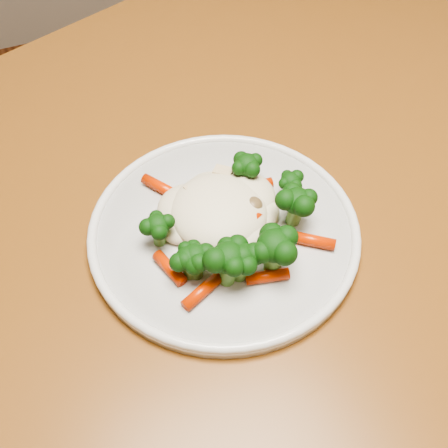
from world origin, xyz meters
name	(u,v)px	position (x,y,z in m)	size (l,w,h in m)	color
dining_table	(223,259)	(0.29, -0.13, 0.66)	(1.49, 1.24, 0.75)	brown
plate	(224,232)	(0.28, -0.17, 0.76)	(0.28, 0.28, 0.01)	silver
meal	(231,223)	(0.28, -0.18, 0.78)	(0.19, 0.19, 0.05)	beige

